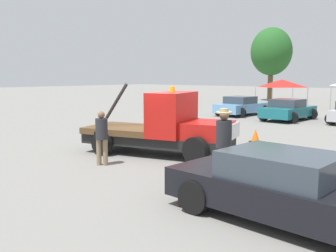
{
  "coord_description": "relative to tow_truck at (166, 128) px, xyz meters",
  "views": [
    {
      "loc": [
        8.83,
        -9.67,
        2.76
      ],
      "look_at": [
        0.5,
        0.0,
        1.05
      ],
      "focal_mm": 40.0,
      "sensor_mm": 36.0,
      "label": 1
    }
  ],
  "objects": [
    {
      "name": "ground_plane",
      "position": [
        -0.32,
        -0.09,
        -0.94
      ],
      "size": [
        160.0,
        160.0,
        0.0
      ],
      "primitive_type": "plane",
      "color": "gray"
    },
    {
      "name": "tow_truck",
      "position": [
        0.0,
        0.0,
        0.0
      ],
      "size": [
        5.66,
        3.34,
        2.51
      ],
      "rotation": [
        0.0,
        0.0,
        0.28
      ],
      "color": "black",
      "rests_on": "ground"
    },
    {
      "name": "foreground_car",
      "position": [
        5.82,
        -3.11,
        -0.29
      ],
      "size": [
        4.99,
        2.16,
        1.34
      ],
      "rotation": [
        0.0,
        0.0,
        -0.05
      ],
      "color": "black",
      "rests_on": "ground"
    },
    {
      "name": "person_near_truck",
      "position": [
        3.32,
        -1.49,
        0.2
      ],
      "size": [
        0.43,
        0.43,
        1.93
      ],
      "rotation": [
        0.0,
        0.0,
        3.36
      ],
      "color": "#475B84",
      "rests_on": "ground"
    },
    {
      "name": "person_at_hood",
      "position": [
        -0.48,
        -2.46,
        0.04
      ],
      "size": [
        0.38,
        0.38,
        1.69
      ],
      "rotation": [
        0.0,
        0.0,
        5.3
      ],
      "color": "#847051",
      "rests_on": "ground"
    },
    {
      "name": "parked_car_skyblue",
      "position": [
        -4.75,
        13.57,
        -0.29
      ],
      "size": [
        2.72,
        4.36,
        1.34
      ],
      "rotation": [
        0.0,
        0.0,
        1.5
      ],
      "color": "#669ED1",
      "rests_on": "ground"
    },
    {
      "name": "parked_car_teal",
      "position": [
        -1.0,
        12.8,
        -0.29
      ],
      "size": [
        2.63,
        4.28,
        1.34
      ],
      "rotation": [
        0.0,
        0.0,
        1.53
      ],
      "color": "#196670",
      "rests_on": "ground"
    },
    {
      "name": "canopy_tent_red",
      "position": [
        -5.5,
        21.93,
        1.17
      ],
      "size": [
        3.44,
        3.44,
        2.46
      ],
      "color": "#9E9EA3",
      "rests_on": "ground"
    },
    {
      "name": "tree_left",
      "position": [
        -10.25,
        29.52,
        4.46
      ],
      "size": [
        4.51,
        4.51,
        8.05
      ],
      "color": "brown",
      "rests_on": "ground"
    },
    {
      "name": "traffic_cone",
      "position": [
        1.16,
        4.43,
        -0.68
      ],
      "size": [
        0.4,
        0.4,
        0.55
      ],
      "color": "black",
      "rests_on": "ground"
    }
  ]
}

